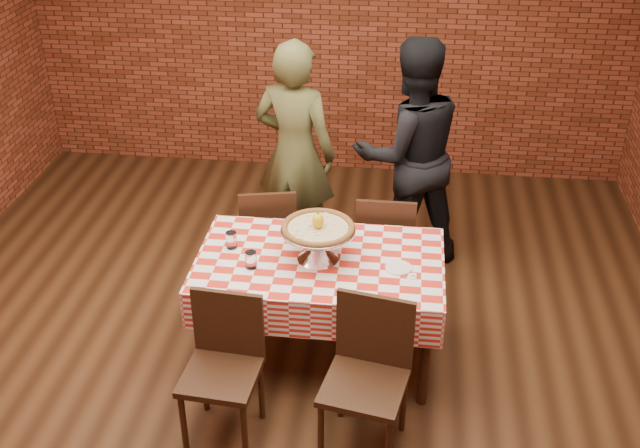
# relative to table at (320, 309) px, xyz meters

# --- Properties ---
(ground) EXTENTS (6.00, 6.00, 0.00)m
(ground) POSITION_rel_table_xyz_m (-0.25, -0.17, -0.38)
(ground) COLOR black
(ground) RESTS_ON ground
(back_wall) EXTENTS (5.50, 0.00, 5.50)m
(back_wall) POSITION_rel_table_xyz_m (-0.25, 2.83, 1.08)
(back_wall) COLOR #622A16
(back_wall) RESTS_ON ground
(table) EXTENTS (1.51, 0.91, 0.75)m
(table) POSITION_rel_table_xyz_m (0.00, 0.00, 0.00)
(table) COLOR #341E11
(table) RESTS_ON ground
(tablecloth) EXTENTS (1.55, 0.95, 0.26)m
(tablecloth) POSITION_rel_table_xyz_m (0.00, 0.00, 0.25)
(tablecloth) COLOR red
(tablecloth) RESTS_ON table
(pizza_stand) EXTENTS (0.56, 0.56, 0.21)m
(pizza_stand) POSITION_rel_table_xyz_m (-0.01, 0.01, 0.49)
(pizza_stand) COLOR silver
(pizza_stand) RESTS_ON tablecloth
(pizza) EXTENTS (0.54, 0.54, 0.03)m
(pizza) POSITION_rel_table_xyz_m (-0.01, 0.01, 0.60)
(pizza) COLOR beige
(pizza) RESTS_ON pizza_stand
(lemon) EXTENTS (0.09, 0.09, 0.10)m
(lemon) POSITION_rel_table_xyz_m (-0.01, 0.01, 0.65)
(lemon) COLOR yellow
(lemon) RESTS_ON pizza
(water_glass_left) EXTENTS (0.07, 0.07, 0.11)m
(water_glass_left) POSITION_rel_table_xyz_m (-0.40, -0.14, 0.44)
(water_glass_left) COLOR white
(water_glass_left) RESTS_ON tablecloth
(water_glass_right) EXTENTS (0.07, 0.07, 0.11)m
(water_glass_right) POSITION_rel_table_xyz_m (-0.57, 0.07, 0.44)
(water_glass_right) COLOR white
(water_glass_right) RESTS_ON tablecloth
(side_plate) EXTENTS (0.16, 0.16, 0.01)m
(side_plate) POSITION_rel_table_xyz_m (0.49, -0.05, 0.39)
(side_plate) COLOR white
(side_plate) RESTS_ON tablecloth
(sweetener_packet_a) EXTENTS (0.06, 0.05, 0.00)m
(sweetener_packet_a) POSITION_rel_table_xyz_m (0.57, -0.14, 0.39)
(sweetener_packet_a) COLOR white
(sweetener_packet_a) RESTS_ON tablecloth
(sweetener_packet_b) EXTENTS (0.05, 0.04, 0.00)m
(sweetener_packet_b) POSITION_rel_table_xyz_m (0.57, -0.11, 0.39)
(sweetener_packet_b) COLOR white
(sweetener_packet_b) RESTS_ON tablecloth
(condiment_caddy) EXTENTS (0.10, 0.08, 0.13)m
(condiment_caddy) POSITION_rel_table_xyz_m (0.02, 0.30, 0.45)
(condiment_caddy) COLOR silver
(condiment_caddy) RESTS_ON tablecloth
(chair_near_left) EXTENTS (0.44, 0.44, 0.89)m
(chair_near_left) POSITION_rel_table_xyz_m (-0.46, -0.78, 0.07)
(chair_near_left) COLOR #341E11
(chair_near_left) RESTS_ON ground
(chair_near_right) EXTENTS (0.51, 0.51, 0.92)m
(chair_near_right) POSITION_rel_table_xyz_m (0.34, -0.77, 0.09)
(chair_near_right) COLOR #341E11
(chair_near_right) RESTS_ON ground
(chair_far_left) EXTENTS (0.47, 0.47, 0.87)m
(chair_far_left) POSITION_rel_table_xyz_m (-0.47, 0.76, 0.06)
(chair_far_left) COLOR #341E11
(chair_far_left) RESTS_ON ground
(chair_far_right) EXTENTS (0.41, 0.41, 0.89)m
(chair_far_right) POSITION_rel_table_xyz_m (0.38, 0.74, 0.07)
(chair_far_right) COLOR #341E11
(chair_far_right) RESTS_ON ground
(diner_olive) EXTENTS (0.72, 0.57, 1.76)m
(diner_olive) POSITION_rel_table_xyz_m (-0.34, 1.25, 0.50)
(diner_olive) COLOR #4F502A
(diner_olive) RESTS_ON ground
(diner_black) EXTENTS (1.05, 0.93, 1.79)m
(diner_black) POSITION_rel_table_xyz_m (0.52, 1.31, 0.52)
(diner_black) COLOR black
(diner_black) RESTS_ON ground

